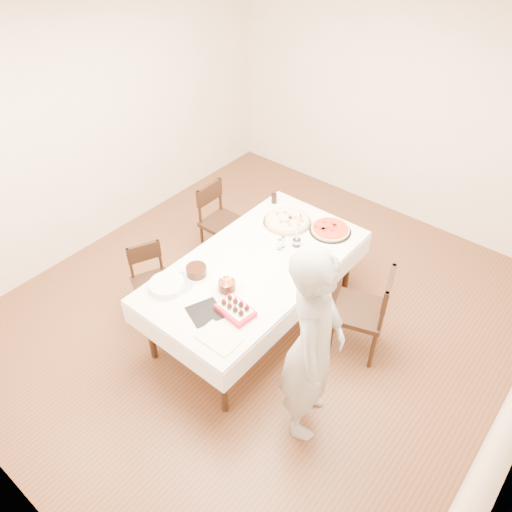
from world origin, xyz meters
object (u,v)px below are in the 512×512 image
Objects in this scene: chair_left_savory at (223,223)px; person at (313,346)px; chair_left_dessert at (153,284)px; layer_cake at (196,271)px; birthday_cake at (227,282)px; cola_glass at (274,198)px; chair_right_savory at (359,311)px; pizza_white at (287,221)px; taper_candle at (297,230)px; pasta_bowl at (319,256)px; strawberry_box at (235,309)px; pizza_pepperoni at (330,229)px; dining_table at (256,293)px.

chair_left_savory is 0.48× the size of person.
chair_left_dessert is 0.69m from layer_cake.
layer_cake is 1.56× the size of birthday_cake.
cola_glass is (0.47, 0.30, 0.37)m from chair_left_savory.
chair_right_savory is 8.85× the size of cola_glass.
pizza_white is 1.31× the size of taper_candle.
birthday_cake is at bearing 57.64° from person.
pasta_bowl reaches higher than pizza_white.
chair_right_savory is 1.86m from chair_left_savory.
cola_glass is (-0.32, 0.20, 0.03)m from pizza_white.
person is at bearing -58.65° from pasta_bowl.
pizza_white is 1.59× the size of strawberry_box.
cola_glass is at bearing 176.67° from pizza_pepperoni.
pasta_bowl reaches higher than pizza_pepperoni.
cola_glass is at bearing 97.33° from layer_cake.
chair_right_savory is 0.87m from pizza_pepperoni.
chair_right_savory is 1.48m from layer_cake.
dining_table is 0.75m from strawberry_box.
pizza_white is 0.43m from pizza_pepperoni.
strawberry_box reaches higher than pizza_pepperoni.
dining_table is at bearing -77.11° from pizza_white.
cola_glass reaches higher than pizza_pepperoni.
chair_left_savory reaches higher than pizza_pepperoni.
layer_cake is at bearing -97.50° from pizza_white.
strawberry_box is (0.73, -1.44, -0.02)m from cola_glass.
chair_left_savory is at bearing 154.32° from chair_right_savory.
cola_glass is at bearing 116.84° from strawberry_box.
birthday_cake reaches higher than layer_cake.
layer_cake is 0.76× the size of strawberry_box.
pizza_pepperoni is at bearing -168.11° from chair_left_savory.
person is (1.93, -1.13, 0.46)m from chair_left_savory.
strawberry_box is at bearing -33.70° from birthday_cake.
pizza_white is 1.10m from birthday_cake.
dining_table is 9.32× the size of layer_cake.
pizza_pepperoni is (-0.74, 1.39, -0.12)m from person.
pizza_white is at bearing -31.64° from cola_glass.
chair_left_dessert is at bearing 94.75° from chair_left_savory.
chair_left_dessert is at bearing -171.39° from birthday_cake.
taper_candle is 0.87m from birthday_cake.
pasta_bowl reaches higher than dining_table.
birthday_cake is (0.33, 0.03, 0.04)m from layer_cake.
layer_cake reaches higher than dining_table.
pizza_pepperoni is 0.43m from taper_candle.
taper_candle is at bearing -109.86° from chair_left_dessert.
person reaches higher than pizza_white.
birthday_cake is at bearing 5.90° from layer_cake.
pasta_bowl is 0.98m from cola_glass.
dining_table is at bearing -134.39° from pasta_bowl.
dining_table is 0.71m from pasta_bowl.
chair_right_savory is 1.96× the size of pizza_white.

